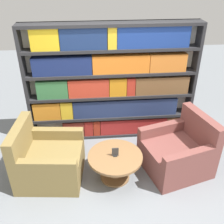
% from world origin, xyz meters
% --- Properties ---
extents(ground_plane, '(14.00, 14.00, 0.00)m').
position_xyz_m(ground_plane, '(0.00, 0.00, 0.00)').
color(ground_plane, slate).
extents(bookshelf, '(2.92, 0.30, 2.08)m').
position_xyz_m(bookshelf, '(0.01, 1.45, 1.04)').
color(bookshelf, silver).
rests_on(bookshelf, ground_plane).
extents(armchair_left, '(1.02, 0.96, 0.91)m').
position_xyz_m(armchair_left, '(-1.07, 0.40, 0.30)').
color(armchair_left, olive).
rests_on(armchair_left, ground_plane).
extents(armchair_right, '(1.13, 1.09, 0.91)m').
position_xyz_m(armchair_right, '(0.95, 0.41, 0.30)').
color(armchair_right, brown).
rests_on(armchair_right, ground_plane).
extents(coffee_table, '(0.81, 0.81, 0.43)m').
position_xyz_m(coffee_table, '(-0.06, 0.27, 0.31)').
color(coffee_table, brown).
rests_on(coffee_table, ground_plane).
extents(table_sign, '(0.10, 0.06, 0.14)m').
position_xyz_m(table_sign, '(-0.06, 0.27, 0.49)').
color(table_sign, black).
rests_on(table_sign, coffee_table).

